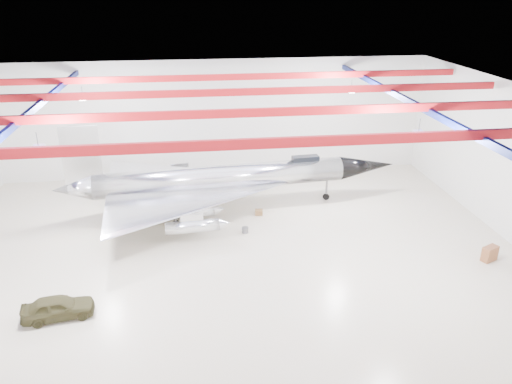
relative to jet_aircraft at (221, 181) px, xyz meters
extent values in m
plane|color=beige|center=(0.17, -6.55, -2.52)|extent=(40.00, 40.00, 0.00)
plane|color=silver|center=(0.17, 8.45, 2.98)|extent=(40.00, 0.00, 40.00)
plane|color=silver|center=(20.17, -6.55, 2.98)|extent=(0.00, 30.00, 30.00)
plane|color=#0A0F38|center=(0.17, -6.55, 8.48)|extent=(40.00, 40.00, 0.00)
cube|color=maroon|center=(0.17, -15.55, 7.88)|extent=(39.50, 0.25, 0.50)
cube|color=maroon|center=(0.17, -9.55, 7.88)|extent=(39.50, 0.25, 0.50)
cube|color=maroon|center=(0.17, -3.55, 7.88)|extent=(39.50, 0.25, 0.50)
cube|color=maroon|center=(0.17, 2.45, 7.88)|extent=(39.50, 0.25, 0.50)
cube|color=#0D1750|center=(-11.83, -6.55, 7.58)|extent=(0.25, 29.50, 0.40)
cube|color=#0D1750|center=(12.17, -6.55, 7.58)|extent=(0.25, 29.50, 0.40)
cube|color=silver|center=(-9.83, -12.55, 7.18)|extent=(0.55, 0.55, 0.25)
cube|color=silver|center=(10.17, -12.55, 7.18)|extent=(0.55, 0.55, 0.25)
cube|color=silver|center=(-9.83, -0.55, 7.18)|extent=(0.55, 0.55, 0.25)
cube|color=silver|center=(10.17, -0.55, 7.18)|extent=(0.55, 0.55, 0.25)
cylinder|color=#BBBEC2|center=(0.06, 0.00, 0.29)|extent=(20.17, 3.68, 2.01)
cone|color=black|center=(12.56, 1.05, 0.29)|extent=(5.17, 2.42, 2.01)
cone|color=#BBBEC2|center=(-11.45, -0.96, 0.29)|extent=(3.17, 2.25, 2.01)
cube|color=#BBBEC2|center=(-10.45, -0.88, 2.90)|extent=(2.81, 0.35, 4.52)
cube|color=black|center=(7.06, 0.59, 1.35)|extent=(2.27, 0.98, 0.50)
cylinder|color=#BBBEC2|center=(-2.48, -5.75, -1.11)|extent=(3.88, 1.22, 0.90)
cylinder|color=#BBBEC2|center=(-2.69, -3.25, -1.11)|extent=(3.88, 1.22, 0.90)
cylinder|color=#BBBEC2|center=(-3.20, 2.75, -1.11)|extent=(3.88, 1.22, 0.90)
cylinder|color=#BBBEC2|center=(-3.41, 5.25, -1.11)|extent=(3.88, 1.22, 0.90)
cylinder|color=#59595B|center=(9.06, 0.76, -1.61)|extent=(0.18, 0.18, 1.81)
cylinder|color=black|center=(9.06, 0.76, -2.24)|extent=(0.58, 0.27, 0.56)
cylinder|color=#59595B|center=(-3.74, -2.83, -1.61)|extent=(0.18, 0.18, 1.81)
cylinder|color=black|center=(-3.74, -2.83, -2.24)|extent=(0.58, 0.27, 0.56)
cylinder|color=#59595B|center=(-4.15, 2.17, -1.61)|extent=(0.18, 0.18, 1.81)
cylinder|color=black|center=(-4.15, 2.17, -2.24)|extent=(0.58, 0.27, 0.56)
imported|color=#3D3A1E|center=(-10.07, -13.29, -1.86)|extent=(4.09, 2.16, 1.33)
cube|color=brown|center=(17.28, -10.68, -2.00)|extent=(1.26, 0.98, 1.03)
cube|color=olive|center=(-4.86, -1.71, -2.35)|extent=(0.54, 0.46, 0.34)
cube|color=maroon|center=(-3.77, 1.99, -2.37)|extent=(0.45, 0.37, 0.30)
cylinder|color=#59595B|center=(1.42, -4.46, -2.30)|extent=(0.53, 0.53, 0.44)
cube|color=olive|center=(2.88, -1.48, -2.30)|extent=(0.68, 0.57, 0.43)
cube|color=olive|center=(-1.10, 0.44, -2.35)|extent=(0.56, 0.49, 0.33)
cylinder|color=#59595B|center=(1.33, 2.99, -2.35)|extent=(0.45, 0.45, 0.34)
camera|label=1|loc=(-2.21, -37.63, 14.77)|focal=35.00mm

